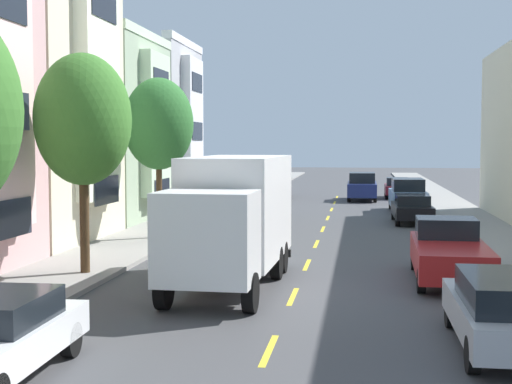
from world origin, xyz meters
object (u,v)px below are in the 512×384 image
(parked_suv_sky, at_px, (408,195))
(parked_wagon_silver, at_px, (505,310))
(street_tree_second, at_px, (83,120))
(parked_suv_champagne, at_px, (233,206))
(parked_pickup_red, at_px, (449,252))
(parked_hatchback_teal, at_px, (249,201))
(delivery_box_truck, at_px, (233,215))
(parked_hatchback_burgundy, at_px, (397,188))
(street_tree_third, at_px, (159,124))
(parked_suv_charcoal, at_px, (275,184))
(parked_sedan_black, at_px, (412,208))
(moving_navy_sedan, at_px, (362,186))

(parked_suv_sky, height_order, parked_wagon_silver, parked_suv_sky)
(street_tree_second, distance_m, parked_suv_champagne, 14.40)
(parked_pickup_red, height_order, parked_hatchback_teal, parked_pickup_red)
(delivery_box_truck, xyz_separation_m, parked_hatchback_burgundy, (6.09, 33.32, -1.25))
(parked_suv_sky, height_order, parked_suv_champagne, same)
(street_tree_third, relative_size, parked_suv_sky, 1.34)
(street_tree_third, bearing_deg, parked_suv_charcoal, 85.29)
(parked_pickup_red, xyz_separation_m, parked_wagon_silver, (0.20, -7.30, -0.02))
(delivery_box_truck, height_order, parked_wagon_silver, delivery_box_truck)
(parked_suv_charcoal, height_order, parked_sedan_black, parked_suv_charcoal)
(parked_hatchback_burgundy, bearing_deg, parked_sedan_black, -90.20)
(moving_navy_sedan, bearing_deg, parked_hatchback_burgundy, 42.77)
(delivery_box_truck, height_order, parked_hatchback_burgundy, delivery_box_truck)
(street_tree_second, relative_size, delivery_box_truck, 0.85)
(parked_hatchback_burgundy, bearing_deg, parked_suv_sky, -89.47)
(street_tree_second, xyz_separation_m, moving_navy_sedan, (8.20, 30.31, -3.68))
(street_tree_second, relative_size, parked_suv_sky, 1.35)
(delivery_box_truck, distance_m, parked_hatchback_teal, 20.27)
(parked_sedan_black, bearing_deg, parked_hatchback_teal, 160.17)
(parked_hatchback_teal, xyz_separation_m, parked_wagon_silver, (8.89, -25.68, 0.05))
(street_tree_third, xyz_separation_m, parked_suv_sky, (10.80, 14.03, -3.76))
(delivery_box_truck, distance_m, parked_sedan_black, 18.03)
(parked_suv_charcoal, height_order, parked_suv_champagne, same)
(street_tree_second, bearing_deg, street_tree_third, 90.00)
(parked_sedan_black, bearing_deg, street_tree_third, -142.75)
(parked_hatchback_teal, distance_m, parked_sedan_black, 9.19)
(street_tree_second, bearing_deg, parked_hatchback_teal, 84.12)
(street_tree_second, xyz_separation_m, parked_suv_sky, (10.80, 22.18, -3.68))
(parked_suv_champagne, bearing_deg, parked_wagon_silver, -66.32)
(parked_hatchback_burgundy, height_order, parked_suv_champagne, parked_suv_champagne)
(parked_suv_champagne, bearing_deg, parked_hatchback_burgundy, 65.44)
(street_tree_second, relative_size, parked_suv_charcoal, 1.35)
(parked_hatchback_burgundy, height_order, moving_navy_sedan, moving_navy_sedan)
(street_tree_third, bearing_deg, delivery_box_truck, -62.51)
(parked_hatchback_burgundy, bearing_deg, parked_pickup_red, -90.03)
(parked_pickup_red, xyz_separation_m, parked_suv_champagne, (-8.60, 12.78, 0.16))
(moving_navy_sedan, bearing_deg, parked_suv_charcoal, 164.47)
(parked_suv_charcoal, bearing_deg, street_tree_second, -93.51)
(parked_wagon_silver, height_order, parked_suv_champagne, parked_suv_champagne)
(parked_pickup_red, relative_size, parked_hatchback_teal, 1.32)
(parked_hatchback_teal, height_order, parked_sedan_black, parked_hatchback_teal)
(parked_wagon_silver, distance_m, moving_navy_sedan, 36.72)
(parked_pickup_red, distance_m, parked_suv_charcoal, 32.26)
(street_tree_third, relative_size, parked_hatchback_teal, 1.61)
(parked_hatchback_burgundy, xyz_separation_m, parked_suv_charcoal, (-8.73, -0.58, 0.23))
(parked_hatchback_burgundy, relative_size, parked_suv_charcoal, 0.83)
(street_tree_third, height_order, parked_wagon_silver, street_tree_third)
(parked_pickup_red, relative_size, parked_suv_sky, 1.11)
(parked_pickup_red, bearing_deg, street_tree_second, -174.75)
(street_tree_third, xyz_separation_m, moving_navy_sedan, (8.20, 22.16, -3.76))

